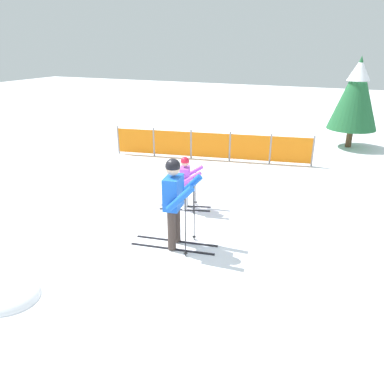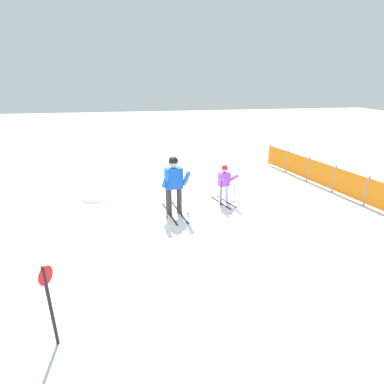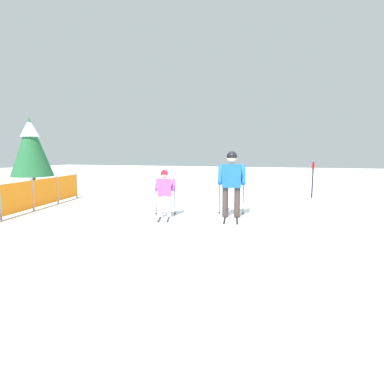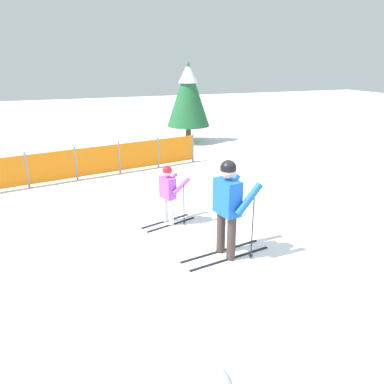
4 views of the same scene
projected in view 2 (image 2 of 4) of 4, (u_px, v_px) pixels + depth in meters
name	position (u px, v px, depth m)	size (l,w,h in m)	color
ground_plane	(167.00, 211.00, 9.09)	(60.00, 60.00, 0.00)	white
skier_adult	(174.00, 181.00, 8.54)	(1.67, 0.80, 1.74)	black
skier_child	(225.00, 181.00, 9.42)	(1.21, 0.67, 1.26)	black
safety_fence	(321.00, 174.00, 11.02)	(6.45, 1.27, 0.97)	gray
trail_marker	(49.00, 298.00, 4.24)	(0.27, 0.12, 1.37)	black
snow_mound	(96.00, 198.00, 10.09)	(1.14, 0.97, 0.46)	white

